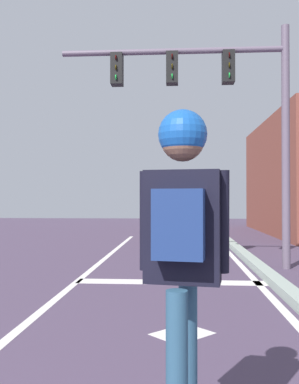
% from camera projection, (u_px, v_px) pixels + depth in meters
% --- Properties ---
extents(lane_line_center, '(0.12, 20.00, 0.01)m').
position_uv_depth(lane_line_center, '(49.00, 305.00, 5.52)').
color(lane_line_center, silver).
rests_on(lane_line_center, ground).
extents(lane_line_curbside, '(0.12, 20.00, 0.01)m').
position_uv_depth(lane_line_curbside, '(282.00, 309.00, 5.32)').
color(lane_line_curbside, silver).
rests_on(lane_line_curbside, ground).
extents(stop_bar, '(3.14, 0.40, 0.01)m').
position_uv_depth(stop_bar, '(171.00, 282.00, 7.03)').
color(stop_bar, silver).
rests_on(stop_bar, ground).
extents(lane_arrow_stem, '(0.16, 1.40, 0.01)m').
position_uv_depth(lane_arrow_stem, '(183.00, 366.00, 3.50)').
color(lane_arrow_stem, silver).
rests_on(lane_arrow_stem, ground).
extents(lane_arrow_head, '(0.71, 0.71, 0.01)m').
position_uv_depth(lane_arrow_head, '(182.00, 334.00, 4.35)').
color(lane_arrow_head, silver).
rests_on(lane_arrow_head, ground).
extents(skater, '(0.49, 0.65, 1.80)m').
position_uv_depth(skater, '(182.00, 227.00, 2.28)').
color(skater, '#2B516C').
rests_on(skater, skateboard).
extents(traffic_signal_mast, '(4.59, 0.34, 4.85)m').
position_uv_depth(traffic_signal_mast, '(216.00, 95.00, 8.52)').
color(traffic_signal_mast, '#635667').
rests_on(traffic_signal_mast, ground).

